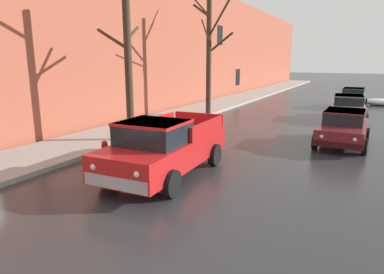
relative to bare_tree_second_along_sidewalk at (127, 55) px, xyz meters
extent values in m
cube|color=gray|center=(-1.47, 6.40, -3.51)|extent=(3.11, 80.00, 0.16)
cube|color=#9E4C38|center=(-3.53, 6.40, 0.87)|extent=(0.60, 80.00, 8.93)
cube|color=black|center=(-3.24, 21.68, -1.87)|extent=(0.08, 1.10, 1.60)
cube|color=black|center=(-3.24, 16.94, 1.90)|extent=(0.08, 1.10, 1.60)
ellipsoid|color=white|center=(9.48, 18.50, -3.33)|extent=(2.29, 1.08, 0.53)
cylinder|color=#382B1E|center=(0.02, 0.01, -0.23)|extent=(0.31, 0.31, 6.73)
cylinder|color=#382B1E|center=(-0.25, 0.73, 0.90)|extent=(0.67, 1.51, 0.71)
cylinder|color=#382B1E|center=(-0.76, 0.06, 0.65)|extent=(1.63, 0.22, 0.92)
cylinder|color=#382B1E|center=(0.02, 7.69, 0.01)|extent=(0.30, 0.30, 7.20)
cylinder|color=#382B1E|center=(-0.57, 7.86, 2.66)|extent=(1.28, 0.48, 0.88)
cylinder|color=#382B1E|center=(0.32, 6.58, 1.37)|extent=(0.69, 2.26, 1.04)
cylinder|color=#382B1E|center=(-0.72, 8.02, 2.95)|extent=(1.56, 0.76, 1.36)
cylinder|color=#382B1E|center=(0.77, 7.36, 2.08)|extent=(1.63, 0.80, 1.93)
cylinder|color=#382B1E|center=(0.65, 7.99, 0.82)|extent=(1.39, 0.76, 1.24)
cube|color=red|center=(3.47, -2.76, -2.85)|extent=(2.16, 5.02, 0.76)
cube|color=black|center=(3.49, -3.45, -2.15)|extent=(1.79, 1.65, 0.64)
cube|color=red|center=(3.49, -3.45, -1.87)|extent=(1.83, 1.70, 0.08)
cube|color=red|center=(4.35, -1.74, -2.25)|extent=(0.20, 2.38, 0.44)
cube|color=red|center=(2.50, -1.81, -2.25)|extent=(0.20, 2.38, 0.44)
cube|color=red|center=(3.37, -0.34, -2.25)|extent=(1.86, 0.18, 0.44)
cube|color=#B7B7BC|center=(3.56, -5.17, -3.05)|extent=(1.86, 0.20, 0.32)
sphere|color=white|center=(4.20, -5.19, -2.73)|extent=(0.16, 0.16, 0.16)
sphere|color=white|center=(2.93, -5.24, -2.73)|extent=(0.16, 0.16, 0.16)
cylinder|color=black|center=(4.52, -4.20, -3.23)|extent=(0.25, 0.73, 0.72)
cylinder|color=black|center=(2.53, -4.28, -3.23)|extent=(0.25, 0.73, 0.72)
cylinder|color=black|center=(4.40, -1.24, -3.23)|extent=(0.25, 0.73, 0.72)
cylinder|color=black|center=(2.41, -1.32, -3.23)|extent=(0.25, 0.73, 0.72)
cube|color=maroon|center=(7.92, 3.68, -2.99)|extent=(1.76, 3.85, 0.60)
cube|color=black|center=(7.92, 3.87, -2.43)|extent=(1.49, 2.01, 0.52)
cube|color=maroon|center=(7.92, 3.87, -2.20)|extent=(1.53, 2.05, 0.06)
cube|color=black|center=(7.89, 1.82, -3.17)|extent=(1.66, 0.15, 0.22)
cube|color=black|center=(7.95, 5.54, -3.17)|extent=(1.66, 0.15, 0.22)
cylinder|color=black|center=(8.77, 2.48, -3.29)|extent=(0.19, 0.60, 0.60)
cylinder|color=black|center=(7.03, 2.51, -3.29)|extent=(0.19, 0.60, 0.60)
cylinder|color=black|center=(8.81, 4.85, -3.29)|extent=(0.19, 0.60, 0.60)
cylinder|color=black|center=(7.07, 4.88, -3.29)|extent=(0.19, 0.60, 0.60)
sphere|color=silver|center=(8.44, 1.78, -2.91)|extent=(0.14, 0.14, 0.14)
sphere|color=silver|center=(7.34, 1.80, -2.91)|extent=(0.14, 0.14, 0.14)
cube|color=slate|center=(7.70, 10.41, -2.99)|extent=(2.07, 4.32, 0.60)
cube|color=black|center=(7.69, 10.62, -2.43)|extent=(1.68, 2.29, 0.52)
cube|color=slate|center=(7.69, 10.62, -2.20)|extent=(1.72, 2.34, 0.06)
cube|color=#303032|center=(7.85, 8.36, -3.17)|extent=(1.75, 0.24, 0.22)
cube|color=#303032|center=(7.56, 12.45, -3.17)|extent=(1.75, 0.24, 0.22)
cylinder|color=black|center=(8.70, 9.17, -3.29)|extent=(0.22, 0.61, 0.60)
cylinder|color=black|center=(6.89, 9.04, -3.29)|extent=(0.22, 0.61, 0.60)
cylinder|color=black|center=(8.52, 11.77, -3.29)|extent=(0.22, 0.61, 0.60)
cylinder|color=black|center=(6.71, 11.64, -3.29)|extent=(0.22, 0.61, 0.60)
sphere|color=silver|center=(8.43, 8.37, -2.91)|extent=(0.14, 0.14, 0.14)
sphere|color=silver|center=(7.27, 8.29, -2.91)|extent=(0.14, 0.14, 0.14)
cube|color=#1E5633|center=(7.69, 16.18, -2.99)|extent=(1.69, 3.84, 0.60)
cube|color=black|center=(7.69, 16.37, -2.43)|extent=(1.43, 2.01, 0.52)
cube|color=#1E5633|center=(7.69, 16.37, -2.20)|extent=(1.46, 2.05, 0.06)
cube|color=black|center=(7.65, 14.32, -3.17)|extent=(1.58, 0.15, 0.22)
cube|color=black|center=(7.73, 18.03, -3.17)|extent=(1.58, 0.15, 0.22)
cylinder|color=black|center=(8.49, 14.98, -3.29)|extent=(0.19, 0.60, 0.60)
cylinder|color=black|center=(6.84, 15.01, -3.29)|extent=(0.19, 0.60, 0.60)
cylinder|color=black|center=(8.54, 17.34, -3.29)|extent=(0.19, 0.60, 0.60)
cylinder|color=black|center=(6.89, 17.38, -3.29)|extent=(0.19, 0.60, 0.60)
sphere|color=silver|center=(8.17, 14.28, -2.91)|extent=(0.14, 0.14, 0.14)
sphere|color=silver|center=(7.13, 14.30, -2.91)|extent=(0.14, 0.14, 0.14)
cylinder|color=red|center=(0.80, -2.47, -3.32)|extent=(0.22, 0.22, 0.55)
sphere|color=red|center=(0.80, -2.47, -2.99)|extent=(0.21, 0.21, 0.21)
cylinder|color=red|center=(0.64, -2.47, -3.29)|extent=(0.10, 0.09, 0.09)
cylinder|color=red|center=(0.96, -2.47, -3.29)|extent=(0.10, 0.09, 0.09)
camera|label=1|loc=(8.73, -11.13, -0.18)|focal=31.74mm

